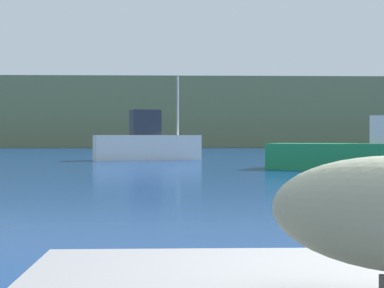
# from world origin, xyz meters

# --- Properties ---
(hillside_backdrop) EXTENTS (140.00, 12.14, 9.41)m
(hillside_backdrop) POSITION_xyz_m (0.00, 77.26, 4.70)
(hillside_backdrop) COLOR #6B7A51
(hillside_backdrop) RESTS_ON ground
(fishing_boat_green) EXTENTS (8.25, 5.60, 5.40)m
(fishing_boat_green) POSITION_xyz_m (6.69, 19.49, 0.75)
(fishing_boat_green) COLOR #1E8C4C
(fishing_boat_green) RESTS_ON ground
(fishing_boat_white) EXTENTS (6.38, 3.15, 4.97)m
(fishing_boat_white) POSITION_xyz_m (-3.01, 30.21, 1.01)
(fishing_boat_white) COLOR white
(fishing_boat_white) RESTS_ON ground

